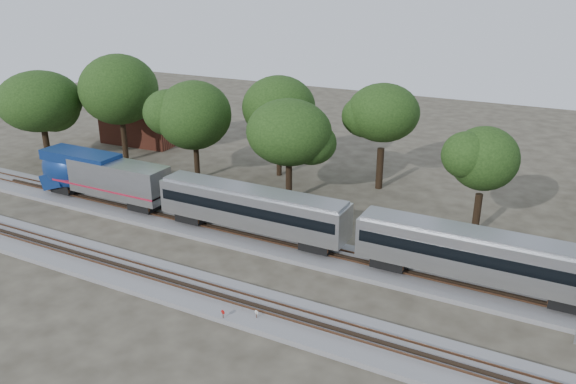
# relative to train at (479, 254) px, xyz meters

# --- Properties ---
(ground) EXTENTS (160.00, 160.00, 0.00)m
(ground) POSITION_rel_train_xyz_m (-19.12, -6.00, -3.33)
(ground) COLOR #383328
(ground) RESTS_ON ground
(track_far) EXTENTS (160.00, 5.00, 0.73)m
(track_far) POSITION_rel_train_xyz_m (-19.12, -0.00, -3.12)
(track_far) COLOR slate
(track_far) RESTS_ON ground
(track_near) EXTENTS (160.00, 5.00, 0.73)m
(track_near) POSITION_rel_train_xyz_m (-19.12, -10.00, -3.12)
(track_near) COLOR slate
(track_near) RESTS_ON ground
(train) EXTENTS (94.74, 3.27, 4.82)m
(train) POSITION_rel_train_xyz_m (0.00, 0.00, 0.00)
(train) COLOR #B3B6BB
(train) RESTS_ON ground
(switch_stand_red) EXTENTS (0.32, 0.10, 1.02)m
(switch_stand_red) POSITION_rel_train_xyz_m (-14.78, -12.32, -2.68)
(switch_stand_red) COLOR #512D19
(switch_stand_red) RESTS_ON ground
(switch_stand_white) EXTENTS (0.31, 0.13, 1.00)m
(switch_stand_white) POSITION_rel_train_xyz_m (-12.73, -11.22, -2.69)
(switch_stand_white) COLOR #512D19
(switch_stand_white) RESTS_ON ground
(switch_lever) EXTENTS (0.57, 0.44, 0.30)m
(switch_lever) POSITION_rel_train_xyz_m (-12.39, -12.05, -3.18)
(switch_lever) COLOR #512D19
(switch_lever) RESTS_ON ground
(brick_building) EXTENTS (11.63, 8.49, 5.41)m
(brick_building) POSITION_rel_train_xyz_m (-51.07, 21.80, -0.61)
(brick_building) COLOR brown
(brick_building) RESTS_ON ground
(tree_0) EXTENTS (8.09, 8.09, 11.40)m
(tree_0) POSITION_rel_train_xyz_m (-55.98, 8.11, 4.61)
(tree_0) COLOR black
(tree_0) RESTS_ON ground
(tree_1) EXTENTS (9.56, 9.56, 13.48)m
(tree_1) POSITION_rel_train_xyz_m (-47.09, 13.01, 6.06)
(tree_1) COLOR black
(tree_1) RESTS_ON ground
(tree_2) EXTENTS (7.90, 7.90, 11.14)m
(tree_2) POSITION_rel_train_xyz_m (-34.41, 11.50, 4.42)
(tree_2) COLOR black
(tree_2) RESTS_ON ground
(tree_3) EXTENTS (8.50, 8.50, 11.99)m
(tree_3) POSITION_rel_train_xyz_m (-26.38, 17.25, 5.02)
(tree_3) COLOR black
(tree_3) RESTS_ON ground
(tree_4) EXTENTS (7.73, 7.73, 10.90)m
(tree_4) POSITION_rel_train_xyz_m (-21.43, 10.33, 4.26)
(tree_4) COLOR black
(tree_4) RESTS_ON ground
(tree_5) EXTENTS (8.94, 8.94, 12.60)m
(tree_5) POSITION_rel_train_xyz_m (-14.08, 18.53, 5.45)
(tree_5) COLOR black
(tree_5) RESTS_ON ground
(tree_6) EXTENTS (7.53, 7.53, 10.62)m
(tree_6) POSITION_rel_train_xyz_m (-2.00, 10.95, 4.06)
(tree_6) COLOR black
(tree_6) RESTS_ON ground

